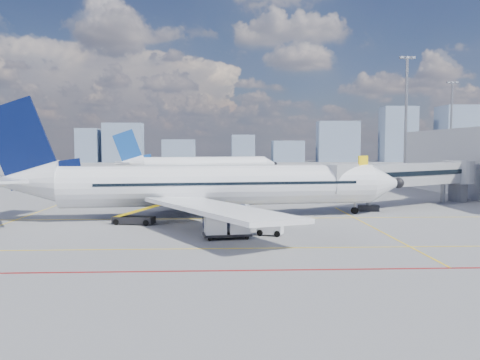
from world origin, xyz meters
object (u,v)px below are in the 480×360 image
(baggage_tug, at_px, (269,227))
(cargo_dolly, at_px, (227,224))
(main_aircraft, at_px, (204,186))
(second_aircraft, at_px, (199,165))
(ramp_worker, at_px, (267,225))
(belt_loader, at_px, (135,218))

(baggage_tug, height_order, cargo_dolly, cargo_dolly)
(main_aircraft, xyz_separation_m, baggage_tug, (5.60, -9.91, -2.55))
(second_aircraft, bearing_deg, ramp_worker, -101.86)
(second_aircraft, bearing_deg, belt_loader, -112.44)
(belt_loader, bearing_deg, second_aircraft, 99.34)
(belt_loader, bearing_deg, main_aircraft, 44.25)
(main_aircraft, height_order, baggage_tug, main_aircraft)
(baggage_tug, relative_size, ramp_worker, 1.39)
(belt_loader, xyz_separation_m, ramp_worker, (11.77, -5.62, 0.24))
(cargo_dolly, xyz_separation_m, ramp_worker, (3.28, 1.62, -0.31))
(main_aircraft, relative_size, cargo_dolly, 10.88)
(baggage_tug, height_order, ramp_worker, ramp_worker)
(second_aircraft, bearing_deg, main_aircraft, -106.16)
(baggage_tug, distance_m, ramp_worker, 0.44)
(main_aircraft, height_order, second_aircraft, main_aircraft)
(second_aircraft, xyz_separation_m, ramp_worker, (8.42, -65.16, -2.41))
(main_aircraft, relative_size, baggage_tug, 18.84)
(main_aircraft, xyz_separation_m, second_aircraft, (-2.98, 55.63, 0.01))
(cargo_dolly, distance_m, belt_loader, 11.17)
(ramp_worker, bearing_deg, cargo_dolly, 118.30)
(second_aircraft, height_order, cargo_dolly, second_aircraft)
(cargo_dolly, height_order, ramp_worker, cargo_dolly)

